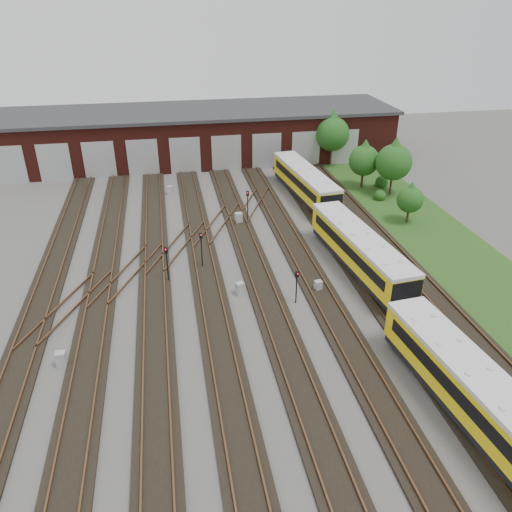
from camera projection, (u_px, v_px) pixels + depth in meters
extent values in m
plane|color=#464441|center=(251.00, 341.00, 31.85)|extent=(120.00, 120.00, 0.00)
cube|color=black|center=(19.00, 367.00, 29.54)|extent=(2.40, 70.00, 0.18)
cube|color=brown|center=(5.00, 366.00, 29.35)|extent=(0.10, 70.00, 0.15)
cube|color=brown|center=(31.00, 363.00, 29.58)|extent=(0.10, 70.00, 0.15)
cube|color=black|center=(89.00, 359.00, 30.19)|extent=(2.40, 70.00, 0.18)
cube|color=brown|center=(76.00, 358.00, 29.99)|extent=(0.10, 70.00, 0.15)
cube|color=brown|center=(101.00, 355.00, 30.23)|extent=(0.10, 70.00, 0.15)
cube|color=black|center=(156.00, 351.00, 30.83)|extent=(2.40, 70.00, 0.18)
cube|color=brown|center=(144.00, 350.00, 30.64)|extent=(0.10, 70.00, 0.15)
cube|color=brown|center=(167.00, 348.00, 30.87)|extent=(0.10, 70.00, 0.15)
cube|color=black|center=(220.00, 344.00, 31.48)|extent=(2.40, 70.00, 0.18)
cube|color=brown|center=(209.00, 343.00, 31.29)|extent=(0.10, 70.00, 0.15)
cube|color=brown|center=(231.00, 340.00, 31.52)|extent=(0.10, 70.00, 0.15)
cube|color=black|center=(282.00, 337.00, 32.13)|extent=(2.40, 70.00, 0.18)
cube|color=brown|center=(271.00, 336.00, 31.93)|extent=(0.10, 70.00, 0.15)
cube|color=brown|center=(293.00, 333.00, 32.17)|extent=(0.10, 70.00, 0.15)
cube|color=black|center=(341.00, 330.00, 32.77)|extent=(2.40, 70.00, 0.18)
cube|color=brown|center=(331.00, 329.00, 32.58)|extent=(0.10, 70.00, 0.15)
cube|color=brown|center=(351.00, 326.00, 32.81)|extent=(0.10, 70.00, 0.15)
cube|color=black|center=(398.00, 323.00, 33.42)|extent=(2.40, 70.00, 0.18)
cube|color=brown|center=(388.00, 322.00, 33.23)|extent=(0.10, 70.00, 0.15)
cube|color=brown|center=(408.00, 320.00, 33.46)|extent=(0.10, 70.00, 0.15)
cube|color=black|center=(453.00, 317.00, 34.07)|extent=(2.40, 70.00, 0.18)
cube|color=brown|center=(443.00, 316.00, 33.87)|extent=(0.10, 70.00, 0.15)
cube|color=brown|center=(463.00, 314.00, 34.11)|extent=(0.10, 70.00, 0.15)
cube|color=brown|center=(129.00, 272.00, 39.10)|extent=(5.40, 9.62, 0.15)
cube|color=brown|center=(178.00, 245.00, 43.21)|extent=(5.40, 9.62, 0.15)
cube|color=brown|center=(218.00, 223.00, 47.33)|extent=(5.40, 9.62, 0.15)
cube|color=brown|center=(68.00, 306.00, 34.99)|extent=(5.40, 9.62, 0.15)
cube|color=brown|center=(252.00, 204.00, 51.44)|extent=(5.40, 9.62, 0.15)
cube|color=#4A1712|center=(198.00, 136.00, 65.10)|extent=(50.00, 12.00, 6.00)
cube|color=#313234|center=(196.00, 111.00, 63.61)|extent=(51.00, 12.50, 0.40)
cube|color=#A5A8AA|center=(9.00, 165.00, 56.70)|extent=(3.60, 0.12, 4.40)
cube|color=#A5A8AA|center=(55.00, 163.00, 57.51)|extent=(3.60, 0.12, 4.40)
cube|color=#A5A8AA|center=(99.00, 160.00, 58.32)|extent=(3.60, 0.12, 4.40)
cube|color=#A5A8AA|center=(143.00, 158.00, 59.13)|extent=(3.60, 0.12, 4.40)
cube|color=#A5A8AA|center=(185.00, 156.00, 59.93)|extent=(3.60, 0.12, 4.40)
cube|color=#A5A8AA|center=(227.00, 153.00, 60.74)|extent=(3.60, 0.12, 4.40)
cube|color=#A5A8AA|center=(267.00, 151.00, 61.55)|extent=(3.60, 0.12, 4.40)
cube|color=#A5A8AA|center=(306.00, 149.00, 62.36)|extent=(3.60, 0.12, 4.40)
cube|color=#A5A8AA|center=(344.00, 147.00, 63.17)|extent=(3.60, 0.12, 4.40)
cube|color=#1F4717|center=(445.00, 246.00, 43.57)|extent=(8.00, 55.00, 0.05)
cube|color=black|center=(470.00, 410.00, 25.82)|extent=(3.47, 13.83, 0.55)
cube|color=#F2AE0D|center=(475.00, 392.00, 25.21)|extent=(3.74, 13.86, 2.01)
cube|color=silver|center=(479.00, 374.00, 24.68)|extent=(3.83, 13.87, 0.27)
cube|color=black|center=(455.00, 393.00, 24.81)|extent=(1.27, 11.99, 0.78)
cube|color=black|center=(496.00, 383.00, 25.40)|extent=(1.27, 11.99, 0.78)
cube|color=black|center=(358.00, 263.00, 39.68)|extent=(3.47, 13.83, 0.55)
cube|color=#F2AE0D|center=(360.00, 249.00, 39.08)|extent=(3.74, 13.86, 2.01)
cube|color=silver|center=(361.00, 236.00, 38.54)|extent=(3.83, 13.87, 0.27)
cube|color=black|center=(346.00, 248.00, 38.67)|extent=(1.27, 11.99, 0.78)
cube|color=black|center=(374.00, 244.00, 39.27)|extent=(1.27, 11.99, 0.78)
cube|color=black|center=(304.00, 192.00, 53.55)|extent=(3.47, 13.83, 0.55)
cube|color=#F2AE0D|center=(305.00, 181.00, 52.95)|extent=(3.74, 13.86, 2.01)
cube|color=silver|center=(305.00, 171.00, 52.41)|extent=(3.83, 13.87, 0.27)
cube|color=black|center=(294.00, 180.00, 52.54)|extent=(1.27, 11.99, 0.78)
cube|color=black|center=(316.00, 178.00, 53.14)|extent=(1.27, 11.99, 0.78)
cylinder|color=black|center=(202.00, 253.00, 39.64)|extent=(0.09, 0.09, 2.65)
cube|color=black|center=(201.00, 236.00, 38.91)|extent=(0.25, 0.17, 0.46)
sphere|color=red|center=(201.00, 235.00, 38.78)|extent=(0.11, 0.11, 0.11)
cylinder|color=black|center=(168.00, 268.00, 37.70)|extent=(0.10, 0.10, 2.51)
cube|color=black|center=(166.00, 250.00, 36.99)|extent=(0.28, 0.20, 0.50)
sphere|color=red|center=(166.00, 250.00, 36.86)|extent=(0.12, 0.12, 0.12)
cylinder|color=black|center=(248.00, 209.00, 47.44)|extent=(0.10, 0.10, 2.73)
cube|color=black|center=(248.00, 193.00, 46.69)|extent=(0.27, 0.22, 0.48)
sphere|color=red|center=(248.00, 193.00, 46.56)|extent=(0.11, 0.11, 0.11)
cylinder|color=black|center=(296.00, 290.00, 35.26)|extent=(0.09, 0.09, 2.13)
cube|color=black|center=(297.00, 274.00, 34.65)|extent=(0.25, 0.18, 0.45)
sphere|color=red|center=(297.00, 274.00, 34.54)|extent=(0.11, 0.11, 0.11)
cube|color=#A7AAAC|center=(61.00, 359.00, 29.55)|extent=(0.62, 0.53, 0.99)
cube|color=#A7AAAC|center=(170.00, 190.00, 54.60)|extent=(0.60, 0.52, 0.90)
cube|color=#A7AAAC|center=(240.00, 289.00, 36.55)|extent=(0.71, 0.66, 0.96)
cube|color=#A7AAAC|center=(239.00, 218.00, 47.62)|extent=(0.74, 0.66, 1.08)
cube|color=#A7AAAC|center=(318.00, 286.00, 36.95)|extent=(0.61, 0.55, 0.86)
cylinder|color=#362218|center=(331.00, 157.00, 63.36)|extent=(0.25, 0.25, 2.17)
sphere|color=#1A4814|center=(332.00, 134.00, 61.99)|extent=(4.23, 4.23, 4.23)
cone|color=#1A4814|center=(333.00, 122.00, 61.27)|extent=(3.62, 3.62, 3.02)
cylinder|color=#362218|center=(362.00, 180.00, 56.13)|extent=(0.26, 0.26, 1.72)
sphere|color=#1A4814|center=(364.00, 161.00, 55.05)|extent=(3.35, 3.35, 3.35)
cone|color=#1A4814|center=(365.00, 150.00, 54.48)|extent=(2.87, 2.87, 2.39)
cylinder|color=#362218|center=(391.00, 186.00, 54.26)|extent=(0.23, 0.23, 1.97)
sphere|color=#1A4814|center=(394.00, 162.00, 53.02)|extent=(3.83, 3.83, 3.83)
cone|color=#1A4814|center=(395.00, 150.00, 52.37)|extent=(3.28, 3.28, 2.73)
cylinder|color=#362218|center=(407.00, 216.00, 47.81)|extent=(0.22, 0.22, 1.28)
sphere|color=#1A4814|center=(410.00, 200.00, 47.00)|extent=(2.49, 2.49, 2.49)
cone|color=#1A4814|center=(411.00, 191.00, 46.58)|extent=(2.13, 2.13, 1.78)
sphere|color=#1A4814|center=(380.00, 194.00, 52.98)|extent=(1.28, 1.28, 1.28)
sphere|color=#1A4814|center=(382.00, 180.00, 56.52)|extent=(1.46, 1.46, 1.46)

